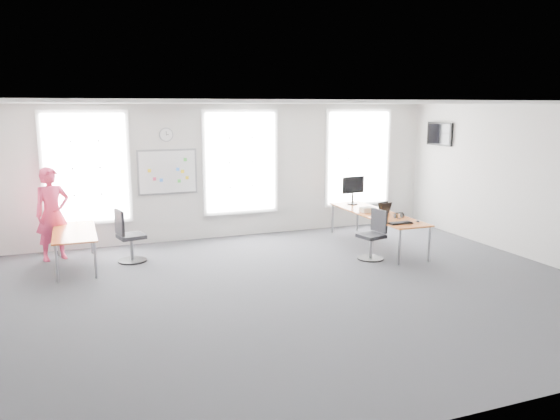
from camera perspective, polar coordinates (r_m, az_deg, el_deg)
name	(u,v)px	position (r m, az deg, el deg)	size (l,w,h in m)	color
floor	(295,290)	(9.00, 1.55, -8.33)	(10.00, 10.00, 0.00)	#2C2D32
ceiling	(296,103)	(8.50, 1.66, 11.14)	(10.00, 10.00, 0.00)	white
wall_back	(228,171)	(12.38, -5.50, 4.03)	(10.00, 10.00, 0.00)	silver
wall_front	(463,269)	(5.25, 18.60, -5.82)	(10.00, 10.00, 0.00)	silver
wall_right	(538,184)	(11.48, 25.36, 2.51)	(10.00, 10.00, 0.00)	silver
window_left	(86,168)	(11.89, -19.58, 4.15)	(1.60, 0.06, 2.20)	white
window_mid	(241,162)	(12.41, -4.14, 5.00)	(1.60, 0.06, 2.20)	white
window_right	(358,158)	(13.58, 8.13, 5.42)	(1.60, 0.06, 2.20)	white
desk_right	(376,215)	(11.76, 10.05, -0.53)	(0.79, 2.95, 0.72)	#CC7330
desk_left	(74,234)	(10.77, -20.69, -2.36)	(0.75, 1.87, 0.68)	#CC7330
chair_right	(373,238)	(10.81, 9.72, -2.87)	(0.53, 0.52, 0.97)	black
chair_left	(128,239)	(10.82, -15.58, -2.94)	(0.56, 0.56, 1.03)	black
person	(53,214)	(11.38, -22.67, -0.38)	(0.66, 0.43, 1.81)	#C02D51
whiteboard	(168,172)	(12.06, -11.67, 3.92)	(1.20, 0.03, 0.90)	white
wall_clock	(166,135)	(11.99, -11.82, 7.71)	(0.30, 0.30, 0.04)	gray
tv	(440,134)	(13.62, 16.34, 7.64)	(0.06, 0.90, 0.55)	black
keyboard	(401,223)	(10.77, 12.48, -1.36)	(0.47, 0.17, 0.02)	black
mouse	(418,221)	(10.97, 14.19, -1.16)	(0.07, 0.11, 0.04)	black
lens_cap	(399,219)	(11.23, 12.32, -0.89)	(0.06, 0.06, 0.01)	black
headphones	(399,215)	(11.31, 12.29, -0.56)	(0.20, 0.10, 0.12)	black
laptop_sleeve	(385,208)	(11.67, 10.89, 0.19)	(0.32, 0.25, 0.25)	black
paper_stack	(368,210)	(11.81, 9.14, 0.03)	(0.29, 0.22, 0.10)	beige
monitor	(353,188)	(12.66, 7.66, 2.33)	(0.58, 0.24, 0.64)	black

